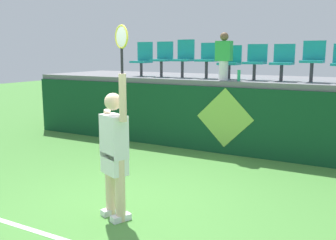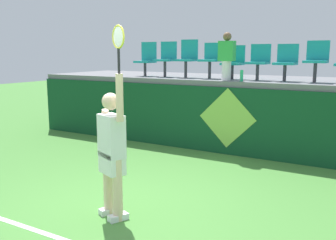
{
  "view_description": "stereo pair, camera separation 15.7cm",
  "coord_description": "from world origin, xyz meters",
  "views": [
    {
      "loc": [
        2.99,
        -4.09,
        2.16
      ],
      "look_at": [
        0.04,
        1.25,
        1.08
      ],
      "focal_mm": 40.98,
      "sensor_mm": 36.0,
      "label": 1
    },
    {
      "loc": [
        3.12,
        -4.01,
        2.16
      ],
      "look_at": [
        0.04,
        1.25,
        1.08
      ],
      "focal_mm": 40.98,
      "sensor_mm": 36.0,
      "label": 2
    }
  ],
  "objects": [
    {
      "name": "ground_plane",
      "position": [
        0.0,
        0.0,
        0.0
      ],
      "size": [
        40.0,
        40.0,
        0.0
      ],
      "primitive_type": "plane",
      "color": "#478438"
    },
    {
      "name": "court_back_wall",
      "position": [
        0.0,
        3.58,
        0.72
      ],
      "size": [
        10.36,
        0.2,
        1.43
      ],
      "primitive_type": "cube",
      "color": "#0F4223",
      "rests_on": "ground_plane"
    },
    {
      "name": "spectator_platform",
      "position": [
        0.0,
        4.83,
        1.49
      ],
      "size": [
        10.36,
        2.59,
        0.12
      ],
      "primitive_type": "cube",
      "color": "slate",
      "rests_on": "court_back_wall"
    },
    {
      "name": "tennis_player",
      "position": [
        0.08,
        -0.25,
        0.93
      ],
      "size": [
        0.71,
        0.39,
        2.48
      ],
      "color": "white",
      "rests_on": "ground_plane"
    },
    {
      "name": "water_bottle",
      "position": [
        0.39,
        3.69,
        1.67
      ],
      "size": [
        0.07,
        0.07,
        0.24
      ],
      "primitive_type": "cylinder",
      "color": "#26B272",
      "rests_on": "spectator_platform"
    },
    {
      "name": "stadium_chair_0",
      "position": [
        -2.36,
        4.26,
        2.01
      ],
      "size": [
        0.44,
        0.42,
        0.86
      ],
      "color": "#38383D",
      "rests_on": "spectator_platform"
    },
    {
      "name": "stadium_chair_1",
      "position": [
        -1.77,
        4.26,
        2.04
      ],
      "size": [
        0.44,
        0.42,
        0.86
      ],
      "color": "#38383D",
      "rests_on": "spectator_platform"
    },
    {
      "name": "stadium_chair_2",
      "position": [
        -1.19,
        4.26,
        2.06
      ],
      "size": [
        0.44,
        0.42,
        0.9
      ],
      "color": "#38383D",
      "rests_on": "spectator_platform"
    },
    {
      "name": "stadium_chair_3",
      "position": [
        -0.56,
        4.25,
        2.03
      ],
      "size": [
        0.44,
        0.42,
        0.82
      ],
      "color": "#38383D",
      "rests_on": "spectator_platform"
    },
    {
      "name": "stadium_chair_4",
      "position": [
        -0.01,
        4.25,
        1.97
      ],
      "size": [
        0.44,
        0.42,
        0.76
      ],
      "color": "#38383D",
      "rests_on": "spectator_platform"
    },
    {
      "name": "stadium_chair_5",
      "position": [
        0.57,
        4.25,
        1.99
      ],
      "size": [
        0.44,
        0.42,
        0.78
      ],
      "color": "#38383D",
      "rests_on": "spectator_platform"
    },
    {
      "name": "stadium_chair_6",
      "position": [
        1.15,
        4.25,
        1.99
      ],
      "size": [
        0.44,
        0.42,
        0.78
      ],
      "color": "#38383D",
      "rests_on": "spectator_platform"
    },
    {
      "name": "stadium_chair_7",
      "position": [
        1.75,
        4.25,
        2.03
      ],
      "size": [
        0.44,
        0.42,
        0.84
      ],
      "color": "#38383D",
      "rests_on": "spectator_platform"
    },
    {
      "name": "spectator_0",
      "position": [
        -0.01,
        3.84,
        2.08
      ],
      "size": [
        0.34,
        0.2,
        1.02
      ],
      "color": "white",
      "rests_on": "spectator_platform"
    },
    {
      "name": "wall_signage_mount",
      "position": [
        0.18,
        3.47,
        0.0
      ],
      "size": [
        1.27,
        0.01,
        1.43
      ],
      "color": "#0F4223",
      "rests_on": "ground_plane"
    }
  ]
}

